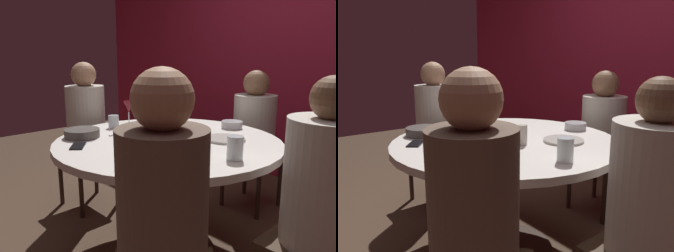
{
  "view_description": "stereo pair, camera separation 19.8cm",
  "coord_description": "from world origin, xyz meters",
  "views": [
    {
      "loc": [
        1.4,
        -1.34,
        1.25
      ],
      "look_at": [
        0.0,
        0.0,
        0.83
      ],
      "focal_mm": 35.27,
      "sensor_mm": 36.0,
      "label": 1
    },
    {
      "loc": [
        1.52,
        -1.19,
        1.25
      ],
      "look_at": [
        0.0,
        0.0,
        0.83
      ],
      "focal_mm": 35.27,
      "sensor_mm": 36.0,
      "label": 2
    }
  ],
  "objects": [
    {
      "name": "cup_near_candle",
      "position": [
        0.16,
        -0.01,
        0.81
      ],
      "size": [
        0.06,
        0.06,
        0.12
      ],
      "primitive_type": "cylinder",
      "color": "beige",
      "rests_on": "dining_table"
    },
    {
      "name": "dinner_plate",
      "position": [
        0.26,
        0.23,
        0.76
      ],
      "size": [
        0.24,
        0.24,
        0.01
      ],
      "primitive_type": "cylinder",
      "color": "#B2ADA3",
      "rests_on": "dining_table"
    },
    {
      "name": "seated_diner_left",
      "position": [
        -0.96,
        0.0,
        0.74
      ],
      "size": [
        0.4,
        0.4,
        1.2
      ],
      "rotation": [
        0.0,
        0.0,
        6.28
      ],
      "color": "#3F2D1E",
      "rests_on": "ground"
    },
    {
      "name": "dining_table",
      "position": [
        0.0,
        0.0,
        0.6
      ],
      "size": [
        1.35,
        1.35,
        0.75
      ],
      "color": "silver",
      "rests_on": "ground"
    },
    {
      "name": "seated_diner_back",
      "position": [
        0.0,
        0.97,
        0.71
      ],
      "size": [
        0.4,
        0.4,
        1.14
      ],
      "rotation": [
        0.0,
        0.0,
        4.71
      ],
      "color": "#3F2D1E",
      "rests_on": "ground"
    },
    {
      "name": "ground_plane",
      "position": [
        0.0,
        0.0,
        0.0
      ],
      "size": [
        8.0,
        8.0,
        0.0
      ],
      "primitive_type": "plane",
      "color": "#4C3828"
    },
    {
      "name": "seated_diner_front_right",
      "position": [
        0.64,
        -0.64,
        0.75
      ],
      "size": [
        0.57,
        0.57,
        1.22
      ],
      "rotation": [
        0.0,
        0.0,
        2.36
      ],
      "color": "#3F2D1E",
      "rests_on": "ground"
    },
    {
      "name": "bowl_sauce_side",
      "position": [
        -0.4,
        -0.35,
        0.78
      ],
      "size": [
        0.21,
        0.21,
        0.05
      ],
      "primitive_type": "cylinder",
      "color": "#4C4742",
      "rests_on": "dining_table"
    },
    {
      "name": "bowl_serving_large",
      "position": [
        0.09,
        0.53,
        0.78
      ],
      "size": [
        0.14,
        0.14,
        0.05
      ],
      "primitive_type": "cylinder",
      "color": "#B7B7BC",
      "rests_on": "dining_table"
    },
    {
      "name": "cup_by_right_diner",
      "position": [
        0.51,
        -0.05,
        0.81
      ],
      "size": [
        0.08,
        0.08,
        0.12
      ],
      "primitive_type": "cylinder",
      "color": "silver",
      "rests_on": "dining_table"
    },
    {
      "name": "bowl_small_white",
      "position": [
        0.06,
        -0.33,
        0.78
      ],
      "size": [
        0.14,
        0.14,
        0.06
      ],
      "primitive_type": "cylinder",
      "color": "#B2ADA3",
      "rests_on": "dining_table"
    },
    {
      "name": "fork_near_plate",
      "position": [
        0.32,
        -0.33,
        0.76
      ],
      "size": [
        0.04,
        0.18,
        0.01
      ],
      "primitive_type": "cube",
      "rotation": [
        0.0,
        0.0,
        0.12
      ],
      "color": "#B7B7BC",
      "rests_on": "dining_table"
    },
    {
      "name": "knife_near_plate",
      "position": [
        -0.3,
        -0.13,
        0.76
      ],
      "size": [
        0.03,
        0.18,
        0.01
      ],
      "primitive_type": "cube",
      "rotation": [
        0.0,
        0.0,
        -0.07
      ],
      "color": "#B7B7BC",
      "rests_on": "dining_table"
    },
    {
      "name": "cell_phone",
      "position": [
        -0.22,
        -0.48,
        0.76
      ],
      "size": [
        0.15,
        0.14,
        0.01
      ],
      "primitive_type": "cube",
      "rotation": [
        0.0,
        0.0,
        4.03
      ],
      "color": "black",
      "rests_on": "dining_table"
    },
    {
      "name": "back_wall",
      "position": [
        0.0,
        1.81,
        1.3
      ],
      "size": [
        6.0,
        0.1,
        2.6
      ],
      "primitive_type": "cube",
      "color": "maroon",
      "rests_on": "ground"
    },
    {
      "name": "wine_glass",
      "position": [
        -0.48,
        0.07,
        0.88
      ],
      "size": [
        0.08,
        0.08,
        0.18
      ],
      "color": "silver",
      "rests_on": "dining_table"
    },
    {
      "name": "seated_diner_right",
      "position": [
        0.93,
        0.0,
        0.72
      ],
      "size": [
        0.4,
        0.4,
        1.18
      ],
      "rotation": [
        0.0,
        0.0,
        3.14
      ],
      "color": "#3F2D1E",
      "rests_on": "ground"
    },
    {
      "name": "candle_holder",
      "position": [
        -0.07,
        -0.16,
        0.79
      ],
      "size": [
        0.1,
        0.1,
        0.09
      ],
      "color": "black",
      "rests_on": "dining_table"
    },
    {
      "name": "bowl_salad_center",
      "position": [
        -0.09,
        0.07,
        0.79
      ],
      "size": [
        0.14,
        0.14,
        0.07
      ],
      "primitive_type": "cylinder",
      "color": "silver",
      "rests_on": "dining_table"
    },
    {
      "name": "cup_by_left_diner",
      "position": [
        -0.49,
        -0.05,
        0.8
      ],
      "size": [
        0.07,
        0.07,
        0.09
      ],
      "primitive_type": "cylinder",
      "color": "silver",
      "rests_on": "dining_table"
    }
  ]
}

